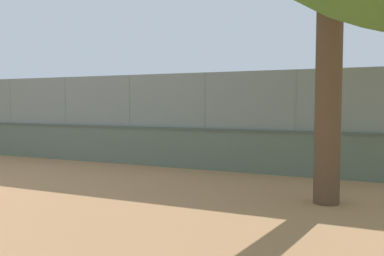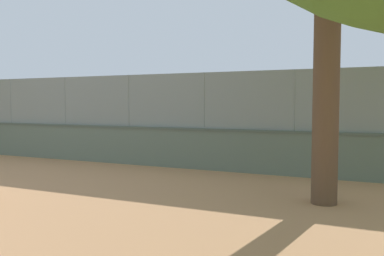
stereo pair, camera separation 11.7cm
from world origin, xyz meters
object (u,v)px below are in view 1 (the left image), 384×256
object	(u,v)px
player_baseline_waiting	(143,133)
courtside_bench	(53,144)
sports_ball	(124,151)
player_foreground_swinging	(280,129)

from	to	relation	value
player_baseline_waiting	courtside_bench	world-z (taller)	player_baseline_waiting
player_baseline_waiting	sports_ball	distance (m)	1.28
player_baseline_waiting	courtside_bench	size ratio (longest dim) A/B	0.96
player_foreground_swinging	courtside_bench	size ratio (longest dim) A/B	0.91
sports_ball	player_baseline_waiting	bearing A→B (deg)	-131.56
player_baseline_waiting	courtside_bench	bearing A→B (deg)	34.36
player_foreground_swinging	sports_ball	distance (m)	9.82
courtside_bench	player_foreground_swinging	bearing A→B (deg)	-133.86
player_foreground_swinging	courtside_bench	distance (m)	12.99
sports_ball	courtside_bench	size ratio (longest dim) A/B	0.06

